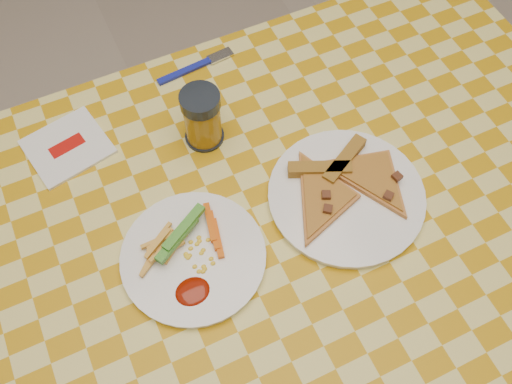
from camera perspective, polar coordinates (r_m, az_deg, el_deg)
ground at (r=1.61m, az=0.81°, el=-16.50°), size 8.00×8.00×0.00m
table at (r=0.96m, az=1.32°, el=-7.07°), size 1.28×0.88×0.76m
plate_left at (r=0.88m, az=-6.26°, el=-6.55°), size 0.26×0.26×0.01m
plate_right at (r=0.94m, az=9.00°, el=-0.45°), size 0.32×0.32×0.01m
fries_veggies at (r=0.87m, az=-7.23°, el=-5.56°), size 0.16×0.15×0.04m
pizza_slices at (r=0.93m, az=8.82°, el=0.76°), size 0.29×0.24×0.02m
drink_glass at (r=0.96m, az=-5.40°, el=7.39°), size 0.07×0.07×0.11m
napkin at (r=1.03m, az=-18.34°, el=4.32°), size 0.15×0.14×0.01m
fork at (r=1.10m, az=-5.97°, el=12.43°), size 0.16×0.03×0.01m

